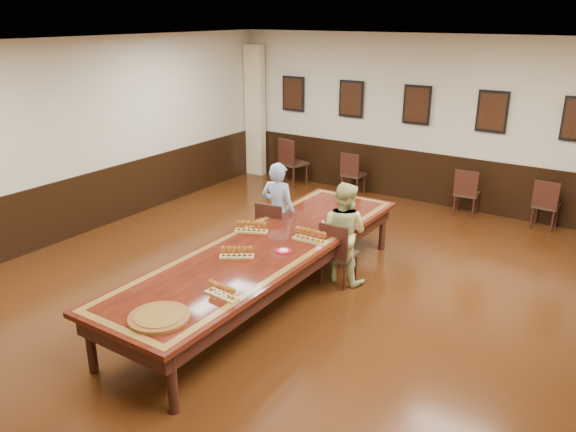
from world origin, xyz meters
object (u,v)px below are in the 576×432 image
Objects in this scene: carved_platter at (159,317)px; chair_woman at (339,252)px; chair_man at (275,230)px; conference_table at (267,255)px; spare_chair_a at (294,162)px; person_woman at (343,233)px; person_man at (278,211)px; spare_chair_d at (547,204)px; spare_chair_b at (354,173)px; spare_chair_c at (467,192)px.

chair_woman is at bearing 82.97° from carved_platter.
conference_table is (0.62, -1.09, 0.14)m from chair_man.
person_woman is (3.09, -3.54, 0.20)m from spare_chair_a.
person_man reaches higher than chair_man.
conference_table is at bearing 113.70° from chair_man.
person_woman is at bearing 166.01° from person_man.
spare_chair_d is at bearing -119.07° from person_woman.
spare_chair_d is at bearing -118.44° from chair_woman.
spare_chair_a is at bearing 119.05° from conference_table.
spare_chair_a reaches higher than spare_chair_b.
chair_woman is at bearing 58.48° from conference_table.
spare_chair_a is 0.72× the size of person_woman.
spare_chair_a is at bearing -66.59° from person_man.
spare_chair_c is at bearing -100.63° from chair_woman.
chair_man is 1.20m from chair_woman.
carved_platter reaches higher than conference_table.
chair_man reaches higher than carved_platter.
spare_chair_c is (2.33, -0.00, 0.00)m from spare_chair_b.
conference_table is at bearing 103.80° from spare_chair_b.
chair_woman is at bearing 166.04° from chair_man.
chair_woman is 1.03× the size of spare_chair_c.
spare_chair_d is at bearing 61.93° from conference_table.
person_woman is at bearing 115.06° from spare_chair_b.
spare_chair_d is (5.07, 0.21, -0.08)m from spare_chair_a.
spare_chair_a is 1.17× the size of spare_chair_b.
chair_woman is 0.89× the size of spare_chair_a.
chair_man reaches higher than spare_chair_b.
conference_table is (-0.56, -1.02, -0.10)m from person_woman.
carved_platter is at bearing 126.05° from spare_chair_a.
carved_platter is (0.20, -2.06, 0.16)m from conference_table.
spare_chair_c is 1.43× the size of carved_platter.
spare_chair_a reaches higher than carved_platter.
chair_man is at bearing -9.19° from chair_woman.
person_woman reaches higher than spare_chair_a.
person_man is at bearing 51.35° from spare_chair_d.
spare_chair_b is 0.59× the size of person_man.
person_woman is 1.17m from conference_table.
spare_chair_d is at bearing 71.06° from carved_platter.
spare_chair_a reaches higher than conference_table.
person_man reaches higher than spare_chair_b.
spare_chair_c is (0.62, 3.76, -0.01)m from chair_woman.
spare_chair_c is at bearing 6.47° from spare_chair_d.
chair_man is at bearing 119.70° from conference_table.
person_man is (-1.20, 0.26, 0.29)m from chair_woman.
spare_chair_a is at bearing 112.39° from carved_platter.
spare_chair_b is 2.33m from spare_chair_c.
chair_man reaches higher than chair_woman.
person_woman is (1.18, -0.07, 0.25)m from chair_man.
person_woman is at bearing 61.06° from conference_table.
spare_chair_a is at bearing -3.36° from spare_chair_c.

